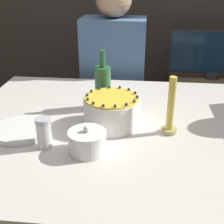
# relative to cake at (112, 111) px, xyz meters

# --- Properties ---
(dining_table) EXTENTS (1.33, 1.15, 0.73)m
(dining_table) POSITION_rel_cake_xyz_m (-0.00, -0.01, -0.16)
(dining_table) COLOR beige
(dining_table) RESTS_ON ground_plane
(cake) EXTENTS (0.23, 0.23, 0.14)m
(cake) POSITION_rel_cake_xyz_m (0.00, 0.00, 0.00)
(cake) COLOR white
(cake) RESTS_ON dining_table
(sugar_bowl) EXTENTS (0.14, 0.14, 0.11)m
(sugar_bowl) POSITION_rel_cake_xyz_m (-0.07, -0.22, -0.02)
(sugar_bowl) COLOR white
(sugar_bowl) RESTS_ON dining_table
(sugar_shaker) EXTENTS (0.06, 0.06, 0.12)m
(sugar_shaker) POSITION_rel_cake_xyz_m (-0.23, -0.20, -0.00)
(sugar_shaker) COLOR white
(sugar_shaker) RESTS_ON dining_table
(plate_stack) EXTENTS (0.24, 0.24, 0.02)m
(plate_stack) POSITION_rel_cake_xyz_m (-0.36, -0.11, -0.05)
(plate_stack) COLOR white
(plate_stack) RESTS_ON dining_table
(candle) EXTENTS (0.06, 0.06, 0.24)m
(candle) POSITION_rel_cake_xyz_m (0.24, -0.04, 0.03)
(candle) COLOR tan
(candle) RESTS_ON dining_table
(bottle) EXTENTS (0.07, 0.07, 0.28)m
(bottle) POSITION_rel_cake_xyz_m (-0.06, 0.17, 0.04)
(bottle) COLOR #2D6638
(bottle) RESTS_ON dining_table
(person_man_blue_shirt) EXTENTS (0.40, 0.34, 1.27)m
(person_man_blue_shirt) POSITION_rel_cake_xyz_m (-0.07, 0.77, -0.23)
(person_man_blue_shirt) COLOR #473D33
(person_man_blue_shirt) RESTS_ON ground_plane
(side_cabinet) EXTENTS (0.61, 0.47, 0.58)m
(side_cabinet) POSITION_rel_cake_xyz_m (0.63, 1.11, -0.50)
(side_cabinet) COLOR brown
(side_cabinet) RESTS_ON ground_plane
(tv_monitor) EXTENTS (0.65, 0.10, 0.35)m
(tv_monitor) POSITION_rel_cake_xyz_m (0.63, 1.12, -0.03)
(tv_monitor) COLOR #2D2D33
(tv_monitor) RESTS_ON side_cabinet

